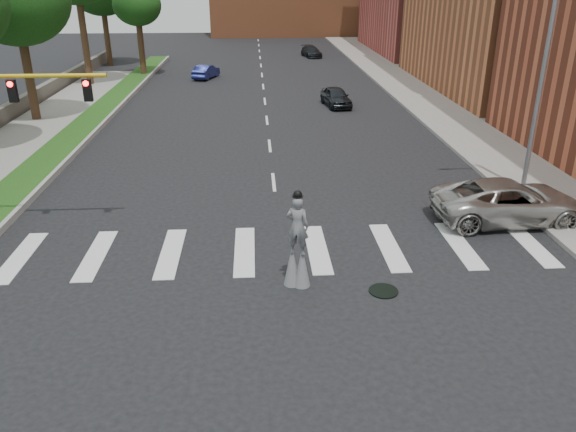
% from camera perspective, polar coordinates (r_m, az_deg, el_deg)
% --- Properties ---
extents(ground_plane, '(160.00, 160.00, 0.00)m').
position_cam_1_polar(ground_plane, '(18.94, -0.56, -4.84)').
color(ground_plane, black).
rests_on(ground_plane, ground).
extents(grass_median, '(2.00, 60.00, 0.25)m').
position_cam_1_polar(grass_median, '(39.19, -19.44, 9.09)').
color(grass_median, '#1B4513').
rests_on(grass_median, ground).
extents(median_curb, '(0.20, 60.00, 0.28)m').
position_cam_1_polar(median_curb, '(38.92, -17.94, 9.22)').
color(median_curb, '#969690').
rests_on(median_curb, ground).
extents(sidewalk_right, '(5.00, 90.00, 0.18)m').
position_cam_1_polar(sidewalk_right, '(44.63, 14.25, 11.28)').
color(sidewalk_right, gray).
rests_on(sidewalk_right, ground).
extents(stone_wall, '(0.50, 56.00, 1.10)m').
position_cam_1_polar(stone_wall, '(42.74, -26.04, 9.76)').
color(stone_wall, '#565149').
rests_on(stone_wall, ground).
extents(manhole, '(0.90, 0.90, 0.04)m').
position_cam_1_polar(manhole, '(17.60, 9.67, -7.51)').
color(manhole, black).
rests_on(manhole, ground).
extents(streetlight, '(2.05, 0.20, 9.00)m').
position_cam_1_polar(streetlight, '(25.84, 24.16, 12.39)').
color(streetlight, slate).
rests_on(streetlight, ground).
extents(stilt_performer, '(0.82, 0.65, 3.16)m').
position_cam_1_polar(stilt_performer, '(17.11, 0.94, -3.20)').
color(stilt_performer, '#382516').
rests_on(stilt_performer, ground).
extents(suv_crossing, '(5.97, 2.86, 1.64)m').
position_cam_1_polar(suv_crossing, '(23.45, 21.57, 1.38)').
color(suv_crossing, '#A8A59E').
rests_on(suv_crossing, ground).
extents(car_near, '(2.14, 4.18, 1.36)m').
position_cam_1_polar(car_near, '(41.90, 4.90, 11.97)').
color(car_near, black).
rests_on(car_near, ground).
extents(car_mid, '(2.43, 4.01, 1.25)m').
position_cam_1_polar(car_mid, '(53.84, -8.33, 14.31)').
color(car_mid, navy).
rests_on(car_mid, ground).
extents(car_far, '(2.42, 4.36, 1.20)m').
position_cam_1_polar(car_far, '(67.73, 2.38, 16.35)').
color(car_far, black).
rests_on(car_far, ground).
extents(tree_3, '(6.46, 6.46, 10.25)m').
position_cam_1_polar(tree_3, '(39.99, -25.97, 19.12)').
color(tree_3, '#382516').
rests_on(tree_3, ground).
extents(tree_6, '(4.34, 4.34, 8.17)m').
position_cam_1_polar(tree_6, '(55.78, -15.08, 19.92)').
color(tree_6, '#382516').
rests_on(tree_6, ground).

